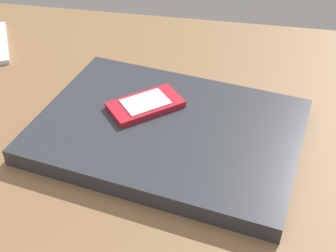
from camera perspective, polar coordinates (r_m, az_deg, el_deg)
desk_surface at (r=61.96cm, az=-5.00°, el=-3.76°), size 120.00×80.00×3.00cm
laptop_closed at (r=61.57cm, az=0.00°, el=-0.60°), size 38.48×30.49×2.36cm
cell_phone_on_laptop at (r=63.67cm, az=-2.83°, el=2.71°), size 11.13×10.57×0.96cm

